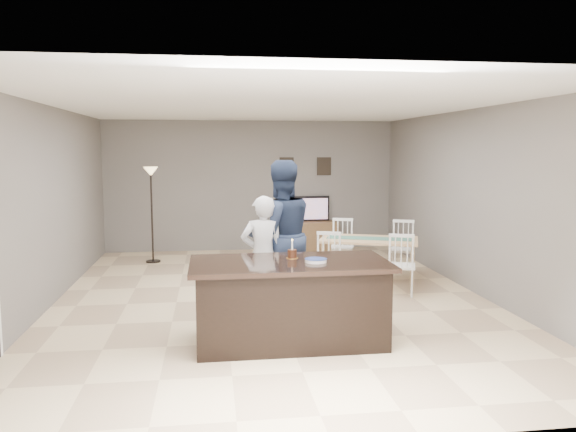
{
  "coord_description": "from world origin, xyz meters",
  "views": [
    {
      "loc": [
        -0.84,
        -7.72,
        2.11
      ],
      "look_at": [
        0.19,
        -0.3,
        1.22
      ],
      "focal_mm": 35.0,
      "sensor_mm": 36.0,
      "label": 1
    }
  ],
  "objects": [
    {
      "name": "floor",
      "position": [
        0.0,
        0.0,
        0.0
      ],
      "size": [
        8.0,
        8.0,
        0.0
      ],
      "primitive_type": "plane",
      "color": "#D8BA8B",
      "rests_on": "ground"
    },
    {
      "name": "room_shell",
      "position": [
        0.0,
        0.0,
        1.68
      ],
      "size": [
        8.0,
        8.0,
        8.0
      ],
      "color": "slate",
      "rests_on": "floor"
    },
    {
      "name": "kitchen_island",
      "position": [
        0.0,
        -1.8,
        0.45
      ],
      "size": [
        2.15,
        1.1,
        0.9
      ],
      "color": "black",
      "rests_on": "floor"
    },
    {
      "name": "tv_console",
      "position": [
        1.2,
        3.77,
        0.3
      ],
      "size": [
        1.2,
        0.4,
        0.6
      ],
      "primitive_type": "cube",
      "color": "brown",
      "rests_on": "floor"
    },
    {
      "name": "television",
      "position": [
        1.2,
        3.84,
        0.86
      ],
      "size": [
        0.91,
        0.12,
        0.53
      ],
      "primitive_type": "imported",
      "rotation": [
        0.0,
        0.0,
        3.14
      ],
      "color": "black",
      "rests_on": "tv_console"
    },
    {
      "name": "tv_screen_glow",
      "position": [
        1.2,
        3.76,
        0.87
      ],
      "size": [
        0.78,
        0.0,
        0.78
      ],
      "primitive_type": "plane",
      "rotation": [
        1.57,
        0.0,
        3.14
      ],
      "color": "orange",
      "rests_on": "tv_console"
    },
    {
      "name": "picture_frames",
      "position": [
        1.15,
        3.98,
        1.75
      ],
      "size": [
        1.1,
        0.02,
        0.38
      ],
      "color": "black",
      "rests_on": "room_shell"
    },
    {
      "name": "woman",
      "position": [
        -0.2,
        -0.74,
        0.77
      ],
      "size": [
        0.58,
        0.4,
        1.53
      ],
      "primitive_type": "imported",
      "rotation": [
        0.0,
        0.0,
        3.2
      ],
      "color": "silver",
      "rests_on": "floor"
    },
    {
      "name": "man",
      "position": [
        0.06,
        -0.49,
        0.98
      ],
      "size": [
        1.09,
        0.92,
        1.97
      ],
      "primitive_type": "imported",
      "rotation": [
        0.0,
        0.0,
        3.34
      ],
      "color": "#1B253C",
      "rests_on": "floor"
    },
    {
      "name": "birthday_cake",
      "position": [
        0.05,
        -1.63,
        0.95
      ],
      "size": [
        0.14,
        0.14,
        0.21
      ],
      "color": "gold",
      "rests_on": "kitchen_island"
    },
    {
      "name": "plate_stack",
      "position": [
        0.27,
        -1.88,
        0.92
      ],
      "size": [
        0.24,
        0.24,
        0.04
      ],
      "color": "white",
      "rests_on": "kitchen_island"
    },
    {
      "name": "dining_table",
      "position": [
        1.63,
        0.77,
        0.59
      ],
      "size": [
        1.93,
        2.09,
        0.92
      ],
      "rotation": [
        0.0,
        0.0,
        -0.36
      ],
      "color": "tan",
      "rests_on": "floor"
    },
    {
      "name": "floor_lamp",
      "position": [
        -1.93,
        2.9,
        1.38
      ],
      "size": [
        0.27,
        0.27,
        1.79
      ],
      "color": "black",
      "rests_on": "floor"
    }
  ]
}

